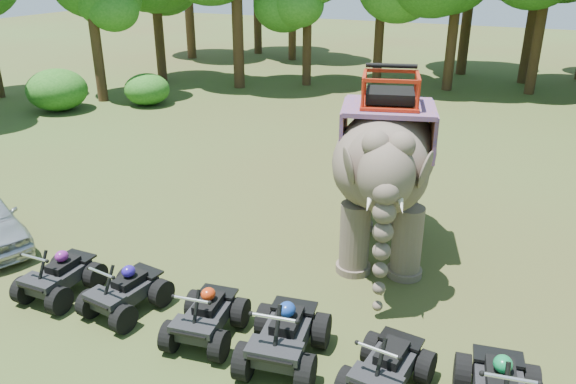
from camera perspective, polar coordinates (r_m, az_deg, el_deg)
name	(u,v)px	position (r m, az deg, el deg)	size (l,w,h in m)	color
ground	(265,291)	(12.51, -2.33, -10.01)	(110.00, 110.00, 0.00)	#47381E
elephant	(385,166)	(13.38, 9.82, 2.65)	(2.35, 5.33, 4.48)	brown
atv_0	(58,270)	(13.03, -22.29, -7.32)	(1.20, 1.64, 1.22)	black
atv_1	(125,285)	(12.04, -16.26, -9.07)	(1.19, 1.63, 1.21)	black
atv_2	(206,310)	(10.94, -8.35, -11.76)	(1.21, 1.66, 1.23)	black
atv_3	(284,329)	(10.23, -0.37, -13.70)	(1.36, 1.86, 1.38)	black
atv_4	(388,360)	(9.82, 10.15, -16.47)	(1.21, 1.66, 1.23)	black
tree_0	(455,13)	(32.00, 16.59, 17.04)	(5.66, 5.66, 8.09)	#195114
tree_1	(541,22)	(32.49, 24.28, 15.45)	(5.16, 5.16, 7.37)	#195114
tree_27	(95,33)	(29.83, -19.03, 15.06)	(4.70, 4.70, 6.72)	#195114
tree_28	(157,8)	(34.08, -13.20, 17.71)	(5.70, 5.70, 8.15)	#195114
tree_30	(307,26)	(32.14, 1.96, 16.52)	(4.56, 4.56, 6.51)	#195114
tree_31	(380,17)	(33.12, 9.36, 17.18)	(5.16, 5.16, 7.37)	#195114
tree_32	(292,0)	(40.49, 0.45, 18.92)	(5.63, 5.63, 8.04)	#195114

